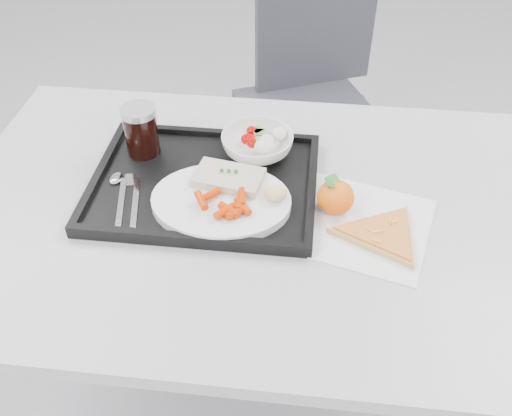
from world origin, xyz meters
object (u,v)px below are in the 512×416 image
at_px(chair, 312,81).
at_px(pizza_slice, 382,234).
at_px(table, 251,229).
at_px(dinner_plate, 221,201).
at_px(cola_glass, 141,130).
at_px(salad_bowl, 257,145).
at_px(tangerine, 336,197).
at_px(tray, 205,184).

distance_m(chair, pizza_slice, 0.99).
height_order(table, dinner_plate, dinner_plate).
bearing_deg(cola_glass, salad_bowl, 4.68).
bearing_deg(tangerine, dinner_plate, -173.67).
height_order(chair, tray, chair).
bearing_deg(salad_bowl, cola_glass, -175.32).
distance_m(dinner_plate, salad_bowl, 0.18).
bearing_deg(tray, cola_glass, 149.42).
bearing_deg(tray, pizza_slice, -17.03).
bearing_deg(table, tangerine, 0.44).
xyz_separation_m(chair, tray, (-0.20, -0.85, 0.22)).
bearing_deg(tangerine, pizza_slice, -36.68).
bearing_deg(dinner_plate, chair, 80.59).
height_order(table, cola_glass, cola_glass).
relative_size(dinner_plate, pizza_slice, 1.31).
relative_size(tray, salad_bowl, 2.96).
bearing_deg(tangerine, table, -179.56).
xyz_separation_m(chair, cola_glass, (-0.34, -0.76, 0.28)).
bearing_deg(dinner_plate, pizza_slice, -7.75).
height_order(table, pizza_slice, pizza_slice).
bearing_deg(cola_glass, tangerine, -17.46).
bearing_deg(pizza_slice, chair, 99.19).
height_order(table, tray, tray).
height_order(chair, tangerine, chair).
distance_m(dinner_plate, pizza_slice, 0.31).
xyz_separation_m(tray, salad_bowl, (0.10, 0.11, 0.03)).
height_order(cola_glass, tangerine, cola_glass).
xyz_separation_m(tangerine, pizza_slice, (0.09, -0.07, -0.02)).
bearing_deg(table, tray, 156.84).
relative_size(salad_bowl, cola_glass, 1.41).
bearing_deg(chair, tray, -103.05).
distance_m(table, pizza_slice, 0.27).
bearing_deg(salad_bowl, tray, -131.67).
bearing_deg(chair, dinner_plate, -99.41).
relative_size(table, pizza_slice, 5.84).
bearing_deg(pizza_slice, cola_glass, 158.66).
relative_size(salad_bowl, tangerine, 1.78).
bearing_deg(tray, tangerine, -9.03).
relative_size(tray, dinner_plate, 1.67).
relative_size(table, salad_bowl, 7.89).
xyz_separation_m(tray, dinner_plate, (0.05, -0.07, 0.02)).
height_order(dinner_plate, salad_bowl, salad_bowl).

